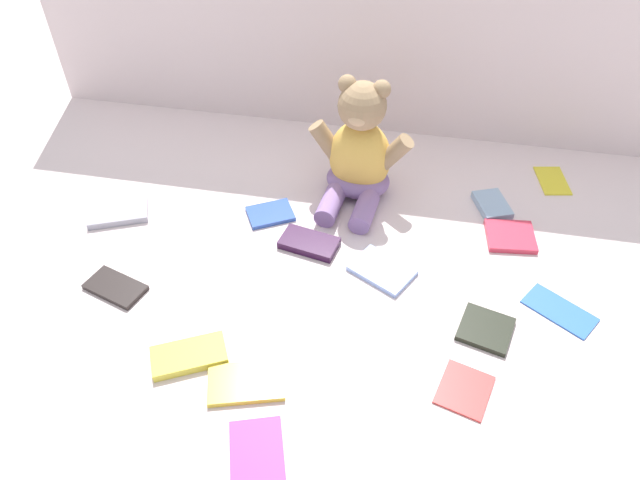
# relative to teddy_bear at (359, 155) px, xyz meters

# --- Properties ---
(ground_plane) EXTENTS (3.20, 3.20, 0.00)m
(ground_plane) POSITION_rel_teddy_bear_xyz_m (-0.06, -0.19, -0.11)
(ground_plane) COLOR silver
(backdrop_drape) EXTENTS (1.70, 0.03, 0.58)m
(backdrop_drape) POSITION_rel_teddy_bear_xyz_m (-0.06, 0.30, 0.18)
(backdrop_drape) COLOR silver
(backdrop_drape) RESTS_ON ground_plane
(teddy_bear) EXTENTS (0.25, 0.23, 0.30)m
(teddy_bear) POSITION_rel_teddy_bear_xyz_m (0.00, 0.00, 0.00)
(teddy_bear) COLOR #E5B24C
(teddy_bear) RESTS_ON ground_plane
(book_case_0) EXTENTS (0.09, 0.12, 0.01)m
(book_case_0) POSITION_rel_teddy_bear_xyz_m (0.48, 0.13, -0.11)
(book_case_0) COLOR yellow
(book_case_0) RESTS_ON ground_plane
(book_case_1) EXTENTS (0.14, 0.09, 0.02)m
(book_case_1) POSITION_rel_teddy_bear_xyz_m (-0.08, -0.21, -0.10)
(book_case_1) COLOR #2B0F2F
(book_case_1) RESTS_ON ground_plane
(book_case_2) EXTENTS (0.11, 0.12, 0.01)m
(book_case_2) POSITION_rel_teddy_bear_xyz_m (0.27, -0.52, -0.11)
(book_case_2) COLOR #CF3836
(book_case_2) RESTS_ON ground_plane
(book_case_3) EXTENTS (0.13, 0.12, 0.01)m
(book_case_3) POSITION_rel_teddy_bear_xyz_m (-0.19, -0.12, -0.11)
(book_case_3) COLOR #2B4DA9
(book_case_3) RESTS_ON ground_plane
(book_case_4) EXTENTS (0.14, 0.10, 0.01)m
(book_case_4) POSITION_rel_teddy_bear_xyz_m (-0.45, -0.41, -0.11)
(book_case_4) COLOR black
(book_case_4) RESTS_ON ground_plane
(book_case_5) EXTENTS (0.15, 0.14, 0.01)m
(book_case_5) POSITION_rel_teddy_bear_xyz_m (0.09, -0.26, -0.11)
(book_case_5) COLOR #8BA7E6
(book_case_5) RESTS_ON ground_plane
(book_case_6) EXTENTS (0.16, 0.14, 0.02)m
(book_case_6) POSITION_rel_teddy_bear_xyz_m (-0.54, -0.19, -0.10)
(book_case_6) COLOR #9A99A9
(book_case_6) RESTS_ON ground_plane
(book_case_7) EXTENTS (0.15, 0.12, 0.02)m
(book_case_7) POSITION_rel_teddy_bear_xyz_m (-0.24, -0.54, -0.10)
(book_case_7) COLOR gold
(book_case_7) RESTS_ON ground_plane
(book_case_8) EXTENTS (0.12, 0.11, 0.01)m
(book_case_8) POSITION_rel_teddy_bear_xyz_m (0.36, -0.10, -0.11)
(book_case_8) COLOR #CA3047
(book_case_8) RESTS_ON ground_plane
(book_case_9) EXTENTS (0.15, 0.13, 0.01)m
(book_case_9) POSITION_rel_teddy_bear_xyz_m (0.45, -0.30, -0.11)
(book_case_9) COLOR blue
(book_case_9) RESTS_ON ground_plane
(book_case_10) EXTENTS (0.15, 0.12, 0.01)m
(book_case_10) POSITION_rel_teddy_bear_xyz_m (-0.12, -0.58, -0.11)
(book_case_10) COLOR gold
(book_case_10) RESTS_ON ground_plane
(book_case_11) EXTENTS (0.12, 0.14, 0.02)m
(book_case_11) POSITION_rel_teddy_bear_xyz_m (-0.06, -0.71, -0.10)
(book_case_11) COLOR #8F3091
(book_case_11) RESTS_ON ground_plane
(book_case_12) EXTENTS (0.10, 0.12, 0.02)m
(book_case_12) POSITION_rel_teddy_bear_xyz_m (0.33, -0.00, -0.10)
(book_case_12) COLOR #8DACCB
(book_case_12) RESTS_ON ground_plane
(book_case_13) EXTENTS (0.12, 0.12, 0.01)m
(book_case_13) POSITION_rel_teddy_bear_xyz_m (0.31, -0.38, -0.11)
(book_case_13) COLOR black
(book_case_13) RESTS_ON ground_plane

